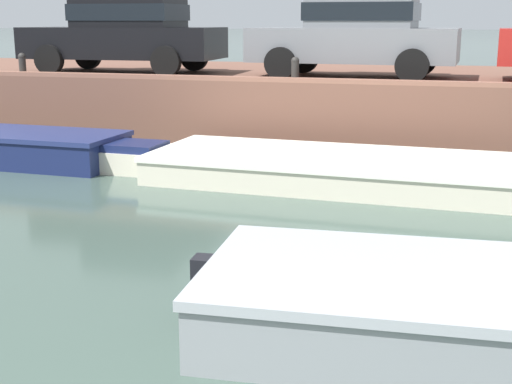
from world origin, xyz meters
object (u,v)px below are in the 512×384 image
at_px(car_left_inner_grey, 357,33).
at_px(mooring_bollard_west, 22,63).
at_px(boat_moored_central_cream, 321,168).
at_px(mooring_bollard_mid, 295,68).
at_px(car_leftmost_black, 126,32).
at_px(boat_moored_west_navy, 12,147).

height_order(car_left_inner_grey, mooring_bollard_west, car_left_inner_grey).
bearing_deg(boat_moored_central_cream, mooring_bollard_mid, 113.95).
relative_size(car_left_inner_grey, mooring_bollard_west, 8.91).
relative_size(boat_moored_central_cream, car_leftmost_black, 1.68).
distance_m(boat_moored_west_navy, mooring_bollard_mid, 5.24).
bearing_deg(boat_moored_central_cream, car_left_inner_grey, 89.46).
xyz_separation_m(car_leftmost_black, mooring_bollard_mid, (3.96, -1.28, -0.61)).
bearing_deg(mooring_bollard_mid, boat_moored_central_cream, -66.05).
bearing_deg(boat_moored_west_navy, car_leftmost_black, 77.48).
distance_m(boat_moored_west_navy, car_left_inner_grey, 6.75).
height_order(boat_moored_west_navy, mooring_bollard_mid, mooring_bollard_mid).
distance_m(boat_moored_west_navy, boat_moored_central_cream, 5.57).
height_order(car_leftmost_black, car_left_inner_grey, same).
height_order(car_leftmost_black, mooring_bollard_mid, car_leftmost_black).
bearing_deg(car_leftmost_black, mooring_bollard_west, -142.94).
distance_m(boat_moored_west_navy, mooring_bollard_west, 2.56).
bearing_deg(boat_moored_central_cream, mooring_bollard_west, 162.98).
bearing_deg(mooring_bollard_west, car_leftmost_black, 37.06).
relative_size(mooring_bollard_west, mooring_bollard_mid, 1.00).
bearing_deg(car_left_inner_grey, boat_moored_central_cream, -90.54).
bearing_deg(mooring_bollard_west, boat_moored_west_navy, -63.57).
xyz_separation_m(car_left_inner_grey, mooring_bollard_mid, (-0.92, -1.27, -0.61)).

